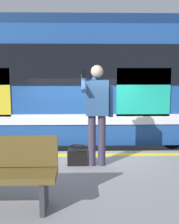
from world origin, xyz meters
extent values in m
plane|color=#3D3D3F|center=(0.00, 0.00, 0.00)|extent=(23.47, 23.47, 0.00)
cube|color=yellow|center=(0.00, 0.30, 0.95)|extent=(12.99, 0.16, 0.01)
cube|color=slate|center=(0.00, -1.11, 0.08)|extent=(17.23, 0.08, 0.16)
cube|color=slate|center=(0.00, -2.54, 0.08)|extent=(17.23, 0.08, 0.16)
cube|color=#1E478C|center=(0.45, -1.82, 2.33)|extent=(10.32, 2.79, 2.76)
cube|color=navy|center=(0.45, -1.82, 3.83)|extent=(10.11, 2.57, 0.24)
cube|color=black|center=(0.45, -0.41, 2.81)|extent=(9.80, 0.03, 0.90)
cube|color=silver|center=(0.45, -0.41, 1.57)|extent=(9.80, 0.03, 0.24)
cube|color=#19A58C|center=(-1.36, -0.41, 2.19)|extent=(1.23, 0.02, 1.09)
cylinder|color=black|center=(-2.91, -2.94, 0.58)|extent=(0.84, 0.12, 0.84)
cylinder|color=#383347|center=(-0.32, 0.92, 1.41)|extent=(0.14, 0.14, 0.93)
cylinder|color=#383347|center=(-0.14, 0.92, 1.41)|extent=(0.14, 0.14, 0.93)
cube|color=#2D517F|center=(-0.23, 0.92, 2.19)|extent=(0.40, 0.24, 0.63)
sphere|color=#2D517F|center=(-0.23, 0.76, 2.49)|extent=(0.20, 0.20, 0.20)
sphere|color=beige|center=(-0.23, 0.92, 2.66)|extent=(0.22, 0.22, 0.22)
cylinder|color=#2D517F|center=(-0.48, 0.92, 2.13)|extent=(0.09, 0.09, 0.57)
cylinder|color=#2D517F|center=(0.00, 1.00, 2.46)|extent=(0.09, 0.42, 0.33)
cube|color=black|center=(0.00, 1.10, 2.62)|extent=(0.07, 0.02, 0.15)
cube|color=black|center=(0.12, 0.90, 1.09)|extent=(0.37, 0.16, 0.28)
torus|color=black|center=(0.12, 0.90, 1.29)|extent=(0.34, 0.34, 0.02)
cube|color=#333338|center=(0.50, 2.59, 1.17)|extent=(0.06, 0.40, 0.45)
camera|label=1|loc=(0.03, 5.86, 2.64)|focal=44.71mm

